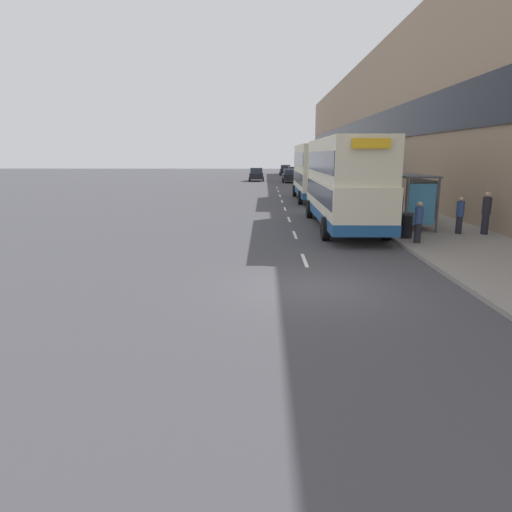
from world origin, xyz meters
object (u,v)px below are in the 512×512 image
(double_decker_bus_near, at_px, (344,181))
(litter_bin, at_px, (406,225))
(double_decker_bus_ahead, at_px, (314,171))
(car_1, at_px, (290,176))
(car_2, at_px, (285,170))
(pedestrian_2, at_px, (460,215))
(pedestrian_at_shelter, at_px, (418,222))
(pedestrian_1, at_px, (486,213))
(car_0, at_px, (293,173))
(car_3, at_px, (256,175))
(pedestrian_4, at_px, (399,211))
(bus_shelter, at_px, (415,191))
(pedestrian_3, at_px, (435,202))

(double_decker_bus_near, xyz_separation_m, litter_bin, (2.08, -3.47, -1.62))
(double_decker_bus_ahead, relative_size, car_1, 2.35)
(double_decker_bus_near, height_order, car_2, double_decker_bus_near)
(car_2, distance_m, pedestrian_2, 62.23)
(double_decker_bus_ahead, relative_size, pedestrian_2, 6.19)
(car_1, distance_m, car_2, 21.37)
(pedestrian_at_shelter, height_order, pedestrian_1, pedestrian_1)
(car_0, distance_m, car_3, 9.69)
(pedestrian_1, height_order, pedestrian_4, pedestrian_1)
(car_3, bearing_deg, car_2, -104.84)
(car_3, relative_size, pedestrian_4, 2.22)
(car_3, xyz_separation_m, pedestrian_at_shelter, (7.16, -46.07, 0.09))
(car_0, relative_size, pedestrian_1, 2.16)
(bus_shelter, relative_size, pedestrian_3, 2.32)
(pedestrian_4, bearing_deg, pedestrian_at_shelter, -91.05)
(pedestrian_1, bearing_deg, pedestrian_at_shelter, -150.49)
(double_decker_bus_near, height_order, pedestrian_4, double_decker_bus_near)
(double_decker_bus_near, relative_size, litter_bin, 10.38)
(car_1, relative_size, car_3, 1.09)
(double_decker_bus_ahead, xyz_separation_m, car_0, (0.59, 35.37, -1.42))
(car_0, height_order, car_3, car_3)
(pedestrian_1, distance_m, pedestrian_3, 4.77)
(car_2, xyz_separation_m, pedestrian_3, (5.49, -57.38, 0.18))
(pedestrian_at_shelter, xyz_separation_m, litter_bin, (-0.13, 1.10, -0.30))
(double_decker_bus_near, relative_size, double_decker_bus_ahead, 1.08)
(car_0, bearing_deg, bus_shelter, -86.93)
(double_decker_bus_ahead, bearing_deg, litter_bin, -83.36)
(double_decker_bus_near, bearing_deg, car_3, 96.82)
(pedestrian_2, bearing_deg, pedestrian_4, 162.18)
(bus_shelter, bearing_deg, pedestrian_4, -130.96)
(double_decker_bus_ahead, xyz_separation_m, car_3, (-5.00, 27.44, -1.40))
(litter_bin, bearing_deg, double_decker_bus_ahead, 96.64)
(pedestrian_1, bearing_deg, car_0, 95.68)
(pedestrian_1, relative_size, pedestrian_2, 1.13)
(pedestrian_3, xyz_separation_m, pedestrian_4, (-3.07, -3.88, -0.02))
(pedestrian_1, xyz_separation_m, pedestrian_3, (-0.47, 4.74, -0.02))
(double_decker_bus_near, distance_m, pedestrian_3, 5.88)
(double_decker_bus_ahead, bearing_deg, car_1, 91.34)
(car_0, height_order, pedestrian_2, pedestrian_2)
(pedestrian_2, bearing_deg, pedestrian_3, 82.35)
(bus_shelter, bearing_deg, car_2, 93.31)
(pedestrian_2, bearing_deg, car_1, 97.32)
(car_2, distance_m, pedestrian_at_shelter, 64.19)
(litter_bin, bearing_deg, pedestrian_2, 20.97)
(car_0, bearing_deg, pedestrian_3, -84.32)
(double_decker_bus_ahead, relative_size, car_2, 2.53)
(pedestrian_1, bearing_deg, bus_shelter, 140.36)
(car_2, height_order, pedestrian_1, pedestrian_1)
(pedestrian_3, distance_m, pedestrian_4, 4.95)
(car_1, bearing_deg, pedestrian_3, -80.77)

